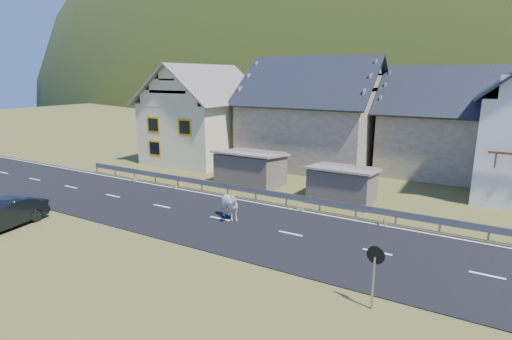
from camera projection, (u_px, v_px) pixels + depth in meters
The scene contains 14 objects.
ground at pixel (220, 219), 20.56m from camera, with size 160.00×160.00×0.00m, color #4C4F20.
road at pixel (220, 219), 20.55m from camera, with size 60.00×7.00×0.04m, color black.
lane_markings at pixel (220, 219), 20.55m from camera, with size 60.00×6.60×0.01m, color silver.
guardrail at pixel (256, 191), 23.53m from camera, with size 28.10×0.09×0.75m.
shed_left at pixel (251, 169), 26.75m from camera, with size 4.30×3.30×2.40m, color #65584A.
shed_right at pixel (342, 185), 23.20m from camera, with size 3.80×2.90×2.20m, color #65584A.
house_cream at pixel (204, 109), 34.52m from camera, with size 7.80×9.80×8.30m.
house_stone_a at pixel (314, 108), 32.62m from camera, with size 10.80×9.80×8.90m.
house_stone_b at pixel (450, 117), 29.55m from camera, with size 9.80×8.80×8.10m.
mountain at pixel (466, 139), 174.57m from camera, with size 440.00×280.00×260.00m, color #283512.
conifer_patch at pixel (271, 79), 138.60m from camera, with size 76.00×50.00×28.00m, color black.
horse at pixel (227, 204), 20.38m from camera, with size 1.80×0.82×1.52m, color white.
car at pixel (2, 215), 19.17m from camera, with size 1.45×4.17×1.37m, color black.
traffic_mirror at pixel (375, 263), 12.39m from camera, with size 0.59×0.19×2.12m.
Camera 1 is at (11.28, -15.90, 7.24)m, focal length 28.00 mm.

